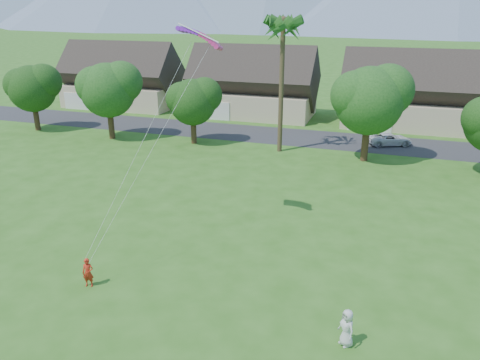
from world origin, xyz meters
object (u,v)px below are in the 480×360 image
at_px(kite_flyer, 88,273).
at_px(parked_car, 390,139).
at_px(watcher, 347,328).
at_px(parafoil_kite, 201,35).

xyz_separation_m(kite_flyer, parked_car, (13.76, 31.20, -0.17)).
distance_m(watcher, parked_car, 31.64).
distance_m(watcher, parafoil_kite, 16.76).
distance_m(kite_flyer, parked_car, 34.10).
bearing_deg(kite_flyer, parafoil_kite, 53.06).
height_order(parked_car, parafoil_kite, parafoil_kite).
height_order(kite_flyer, parked_car, kite_flyer).
relative_size(watcher, parafoil_kite, 0.65).
distance_m(parked_car, parafoil_kite, 27.92).
bearing_deg(parafoil_kite, kite_flyer, -113.05).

